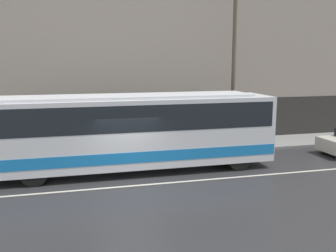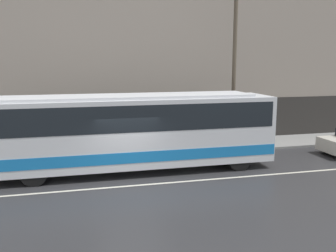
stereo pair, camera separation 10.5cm
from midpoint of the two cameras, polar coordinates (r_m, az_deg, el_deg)
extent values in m
plane|color=#2D2D30|center=(14.49, -5.79, -9.08)|extent=(60.00, 60.00, 0.00)
cube|color=gray|center=(19.67, -8.21, -3.83)|extent=(60.00, 2.89, 0.12)
cube|color=gray|center=(20.70, -9.06, 10.61)|extent=(60.00, 0.30, 9.99)
cube|color=#2D2B28|center=(20.82, -8.73, 0.26)|extent=(60.00, 0.06, 2.50)
cube|color=beige|center=(14.49, -5.79, -9.07)|extent=(54.00, 0.14, 0.01)
cube|color=silver|center=(15.97, -6.13, -0.76)|extent=(12.44, 2.46, 2.82)
cube|color=#1972BF|center=(16.15, -6.07, -3.76)|extent=(12.38, 2.48, 0.45)
cube|color=black|center=(15.86, -6.17, 1.70)|extent=(12.07, 2.48, 1.07)
cube|color=orange|center=(17.75, 13.95, 4.05)|extent=(0.12, 1.84, 0.28)
cube|color=silver|center=(15.77, -6.23, 4.49)|extent=(10.57, 2.09, 0.12)
cylinder|color=black|center=(16.55, 10.61, -4.92)|extent=(1.03, 0.28, 1.03)
cylinder|color=black|center=(18.45, 7.81, -3.29)|extent=(1.03, 0.28, 1.03)
cylinder|color=black|center=(15.15, -19.97, -6.76)|extent=(1.03, 0.28, 1.03)
cylinder|color=black|center=(17.20, -19.32, -4.75)|extent=(1.03, 0.28, 1.03)
cylinder|color=black|center=(21.20, 22.87, -2.74)|extent=(0.68, 0.20, 0.68)
cylinder|color=brown|center=(19.88, 9.80, 8.24)|extent=(0.21, 0.21, 8.09)
cylinder|color=#333338|center=(18.73, -8.22, -2.24)|extent=(0.36, 0.36, 1.34)
sphere|color=tan|center=(18.58, -8.28, 0.16)|extent=(0.25, 0.25, 0.25)
camera|label=1|loc=(0.05, -90.18, -0.03)|focal=40.00mm
camera|label=2|loc=(0.05, 89.82, 0.03)|focal=40.00mm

